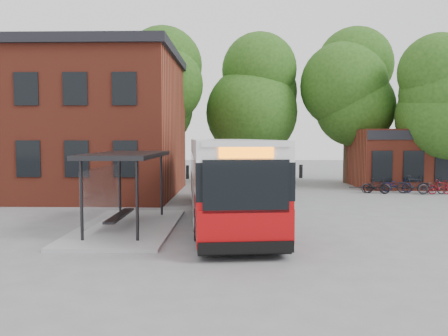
{
  "coord_description": "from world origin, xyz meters",
  "views": [
    {
      "loc": [
        -0.47,
        -17.17,
        3.44
      ],
      "look_at": [
        -0.97,
        3.4,
        2.0
      ],
      "focal_mm": 35.0,
      "sensor_mm": 36.0,
      "label": 1
    }
  ],
  "objects_px": {
    "city_bus": "(225,179)",
    "bicycle_5": "(413,185)",
    "bicycle_7": "(440,187)",
    "bicycle_4": "(397,185)",
    "bicycle_2": "(376,186)",
    "bicycle_3": "(376,186)",
    "bus_shelter": "(127,191)",
    "bicycle_6": "(432,186)"
  },
  "relations": [
    {
      "from": "bus_shelter",
      "to": "city_bus",
      "type": "xyz_separation_m",
      "value": [
        3.64,
        2.12,
        0.23
      ]
    },
    {
      "from": "bus_shelter",
      "to": "bicycle_6",
      "type": "height_order",
      "value": "bus_shelter"
    },
    {
      "from": "bicycle_5",
      "to": "bicycle_6",
      "type": "relative_size",
      "value": 0.99
    },
    {
      "from": "bicycle_6",
      "to": "city_bus",
      "type": "bearing_deg",
      "value": 112.8
    },
    {
      "from": "bicycle_2",
      "to": "bicycle_4",
      "type": "distance_m",
      "value": 1.63
    },
    {
      "from": "bicycle_4",
      "to": "bicycle_7",
      "type": "distance_m",
      "value": 2.42
    },
    {
      "from": "bus_shelter",
      "to": "bicycle_6",
      "type": "xyz_separation_m",
      "value": [
        16.0,
        10.35,
        -0.96
      ]
    },
    {
      "from": "city_bus",
      "to": "bicycle_2",
      "type": "xyz_separation_m",
      "value": [
        9.11,
        8.68,
        -1.22
      ]
    },
    {
      "from": "bicycle_2",
      "to": "bicycle_3",
      "type": "height_order",
      "value": "bicycle_3"
    },
    {
      "from": "bicycle_5",
      "to": "bicycle_3",
      "type": "bearing_deg",
      "value": 106.12
    },
    {
      "from": "bicycle_4",
      "to": "bicycle_6",
      "type": "bearing_deg",
      "value": -97.98
    },
    {
      "from": "bus_shelter",
      "to": "bicycle_2",
      "type": "relative_size",
      "value": 4.01
    },
    {
      "from": "bus_shelter",
      "to": "bicycle_4",
      "type": "bearing_deg",
      "value": 38.58
    },
    {
      "from": "bus_shelter",
      "to": "bicycle_2",
      "type": "bearing_deg",
      "value": 40.27
    },
    {
      "from": "bus_shelter",
      "to": "city_bus",
      "type": "height_order",
      "value": "city_bus"
    },
    {
      "from": "bicycle_4",
      "to": "bicycle_7",
      "type": "xyz_separation_m",
      "value": [
        2.18,
        -1.03,
        -0.02
      ]
    },
    {
      "from": "bicycle_4",
      "to": "bicycle_2",
      "type": "bearing_deg",
      "value": 134.05
    },
    {
      "from": "bicycle_3",
      "to": "bicycle_6",
      "type": "relative_size",
      "value": 0.84
    },
    {
      "from": "city_bus",
      "to": "bicycle_6",
      "type": "bearing_deg",
      "value": 27.37
    },
    {
      "from": "bicycle_2",
      "to": "bicycle_4",
      "type": "height_order",
      "value": "bicycle_4"
    },
    {
      "from": "bus_shelter",
      "to": "bicycle_6",
      "type": "relative_size",
      "value": 3.73
    },
    {
      "from": "bicycle_7",
      "to": "bicycle_2",
      "type": "bearing_deg",
      "value": 78.58
    },
    {
      "from": "city_bus",
      "to": "bicycle_7",
      "type": "xyz_separation_m",
      "value": [
        12.82,
        8.23,
        -1.23
      ]
    },
    {
      "from": "bicycle_4",
      "to": "bicycle_6",
      "type": "xyz_separation_m",
      "value": [
        1.73,
        -1.04,
        0.02
      ]
    },
    {
      "from": "bicycle_6",
      "to": "bicycle_7",
      "type": "xyz_separation_m",
      "value": [
        0.46,
        0.0,
        -0.04
      ]
    },
    {
      "from": "city_bus",
      "to": "bicycle_6",
      "type": "distance_m",
      "value": 14.9
    },
    {
      "from": "city_bus",
      "to": "bicycle_5",
      "type": "height_order",
      "value": "city_bus"
    },
    {
      "from": "bicycle_7",
      "to": "bicycle_6",
      "type": "bearing_deg",
      "value": 86.03
    },
    {
      "from": "bicycle_3",
      "to": "bicycle_6",
      "type": "distance_m",
      "value": 3.29
    },
    {
      "from": "bus_shelter",
      "to": "city_bus",
      "type": "bearing_deg",
      "value": 30.26
    },
    {
      "from": "bicycle_6",
      "to": "bicycle_7",
      "type": "height_order",
      "value": "bicycle_6"
    },
    {
      "from": "bicycle_2",
      "to": "bicycle_6",
      "type": "relative_size",
      "value": 0.93
    },
    {
      "from": "bicycle_7",
      "to": "bicycle_5",
      "type": "bearing_deg",
      "value": 76.31
    },
    {
      "from": "bicycle_3",
      "to": "bicycle_7",
      "type": "relative_size",
      "value": 1.05
    },
    {
      "from": "city_bus",
      "to": "bicycle_2",
      "type": "distance_m",
      "value": 12.64
    },
    {
      "from": "bicycle_2",
      "to": "bicycle_3",
      "type": "bearing_deg",
      "value": 178.43
    },
    {
      "from": "city_bus",
      "to": "bicycle_5",
      "type": "relative_size",
      "value": 7.1
    },
    {
      "from": "bicycle_4",
      "to": "city_bus",
      "type": "bearing_deg",
      "value": 154.06
    },
    {
      "from": "city_bus",
      "to": "bicycle_6",
      "type": "relative_size",
      "value": 7.03
    },
    {
      "from": "bicycle_7",
      "to": "bicycle_3",
      "type": "bearing_deg",
      "value": 81.15
    },
    {
      "from": "bicycle_4",
      "to": "bicycle_5",
      "type": "height_order",
      "value": "bicycle_5"
    },
    {
      "from": "city_bus",
      "to": "bicycle_5",
      "type": "xyz_separation_m",
      "value": [
        11.33,
        8.47,
        -1.12
      ]
    }
  ]
}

